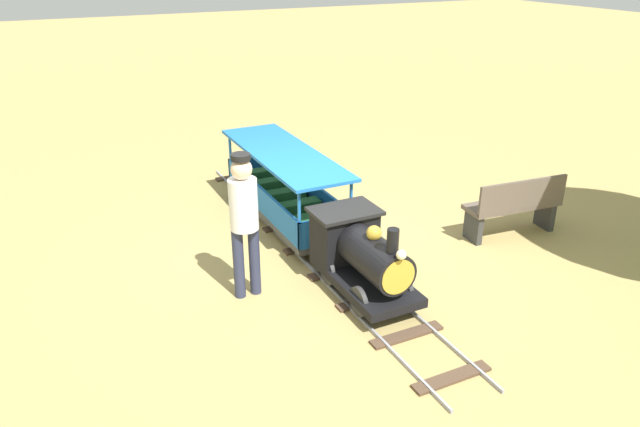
# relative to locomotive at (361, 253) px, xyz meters

# --- Properties ---
(ground_plane) EXTENTS (60.00, 60.00, 0.00)m
(ground_plane) POSITION_rel_locomotive_xyz_m (0.00, -1.01, -0.48)
(ground_plane) COLOR #A38C51
(track) EXTENTS (0.78, 6.40, 0.04)m
(track) POSITION_rel_locomotive_xyz_m (0.00, -1.20, -0.46)
(track) COLOR gray
(track) RESTS_ON ground_plane
(locomotive) EXTENTS (0.74, 1.45, 0.98)m
(locomotive) POSITION_rel_locomotive_xyz_m (0.00, 0.00, 0.00)
(locomotive) COLOR black
(locomotive) RESTS_ON ground_plane
(passenger_car) EXTENTS (0.84, 2.70, 0.97)m
(passenger_car) POSITION_rel_locomotive_xyz_m (0.00, -2.10, -0.06)
(passenger_car) COLOR #3F3F3F
(passenger_car) RESTS_ON ground_plane
(conductor_person) EXTENTS (0.30, 0.30, 1.62)m
(conductor_person) POSITION_rel_locomotive_xyz_m (1.13, -0.50, 0.47)
(conductor_person) COLOR #282D47
(conductor_person) RESTS_ON ground_plane
(park_bench) EXTENTS (1.33, 0.52, 0.82)m
(park_bench) POSITION_rel_locomotive_xyz_m (-2.50, -0.36, -0.07)
(park_bench) COLOR brown
(park_bench) RESTS_ON ground_plane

